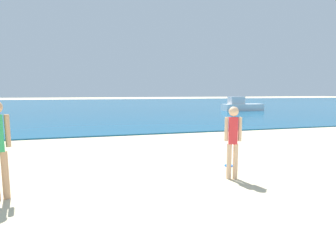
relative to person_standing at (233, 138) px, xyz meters
name	(u,v)px	position (x,y,z in m)	size (l,w,h in m)	color
water	(102,105)	(-1.47, 36.57, -0.88)	(160.00, 60.00, 0.06)	#14567F
person_standing	(233,138)	(0.00, 0.00, 0.00)	(0.35, 0.21, 1.60)	#DDAD84
frisbee	(229,166)	(0.44, 0.94, -0.89)	(0.23, 0.23, 0.03)	blue
boat_near	(241,106)	(11.38, 18.89, -0.37)	(4.09, 1.33, 1.39)	white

